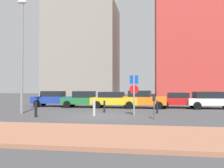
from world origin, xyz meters
TOP-DOWN VIEW (x-y plane):
  - ground_plane at (0.00, 0.00)m, footprint 120.00×120.00m
  - sidewalk_brick at (0.00, -6.33)m, footprint 40.00×4.27m
  - parked_car_blue at (-6.10, 7.23)m, footprint 4.34×2.14m
  - parked_car_green at (-2.98, 6.73)m, footprint 4.17×2.16m
  - parked_car_yellow at (-0.20, 6.59)m, footprint 4.17×2.02m
  - parked_car_orange at (2.40, 6.58)m, footprint 4.07×2.11m
  - parked_car_red at (5.61, 7.32)m, footprint 3.95×1.98m
  - parked_car_white at (8.17, 6.90)m, footprint 4.30×2.24m
  - parking_sign_post at (2.04, 0.58)m, footprint 0.60×0.11m
  - parking_meter at (3.29, -0.94)m, footprint 0.18×0.14m
  - street_lamp at (-5.87, 0.78)m, footprint 0.70×0.36m
  - traffic_bollard_near at (3.55, 2.29)m, footprint 0.13×0.13m
  - traffic_bollard_mid at (-3.86, -1.10)m, footprint 0.17×0.17m
  - traffic_bollard_far at (-0.25, 2.37)m, footprint 0.13×0.13m
  - traffic_bollard_edge at (-0.51, 0.20)m, footprint 0.17×0.17m
  - building_colorful_midrise at (11.62, 30.66)m, footprint 15.38×14.99m
  - building_under_construction at (-11.17, 34.61)m, footprint 14.47×10.53m

SIDE VIEW (x-z plane):
  - ground_plane at x=0.00m, z-range 0.00..0.00m
  - sidewalk_brick at x=0.00m, z-range 0.00..0.14m
  - traffic_bollard_far at x=-0.25m, z-range 0.00..0.86m
  - traffic_bollard_near at x=3.55m, z-range 0.00..0.89m
  - traffic_bollard_mid at x=-3.86m, z-range 0.00..0.93m
  - traffic_bollard_edge at x=-0.51m, z-range 0.00..1.06m
  - parked_car_red at x=5.61m, z-range 0.03..1.40m
  - parked_car_yellow at x=-0.20m, z-range 0.04..1.48m
  - parked_car_green at x=-2.98m, z-range 0.02..1.51m
  - parked_car_blue at x=-6.10m, z-range 0.03..1.51m
  - parked_car_white at x=8.17m, z-range 0.04..1.50m
  - parked_car_orange at x=2.40m, z-range 0.02..1.58m
  - parking_meter at x=3.29m, z-range 0.20..1.53m
  - parking_sign_post at x=2.04m, z-range 0.33..2.97m
  - street_lamp at x=-5.87m, z-range 0.64..8.66m
  - building_under_construction at x=-11.17m, z-range 0.00..18.87m
  - building_colorful_midrise at x=11.62m, z-range 0.00..22.68m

